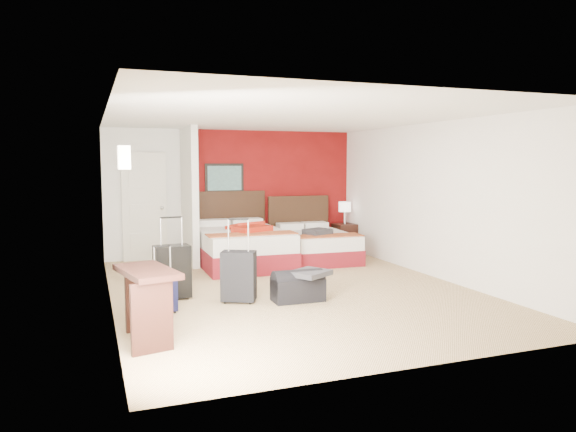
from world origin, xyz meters
name	(u,v)px	position (x,y,z in m)	size (l,w,h in m)	color
ground	(290,289)	(0.00, 0.00, 0.00)	(6.50, 6.50, 0.00)	tan
room_walls	(177,200)	(-1.40, 1.42, 1.26)	(5.02, 6.52, 2.50)	white
red_accent_panel	(269,192)	(0.75, 3.23, 1.25)	(3.50, 0.04, 2.50)	maroon
partition_wall	(189,196)	(-1.00, 2.61, 1.25)	(0.12, 1.20, 2.50)	silver
entry_door	(144,207)	(-1.75, 3.20, 1.02)	(0.82, 0.06, 2.05)	silver
bed_left	(242,248)	(-0.16, 2.07, 0.32)	(1.50, 2.14, 0.64)	silver
bed_right	(316,246)	(1.30, 2.08, 0.26)	(1.23, 1.76, 0.53)	white
red_suitcase_open	(249,228)	(-0.06, 1.97, 0.70)	(0.62, 0.86, 0.11)	#A31E0E
jacket_bundle	(318,232)	(1.20, 1.78, 0.58)	(0.46, 0.37, 0.11)	#333337
nightstand	(345,238)	(2.27, 2.81, 0.29)	(0.42, 0.42, 0.58)	black
table_lamp	(345,213)	(2.27, 2.81, 0.81)	(0.26, 0.26, 0.46)	white
suitcase_black	(172,273)	(-1.70, 0.03, 0.35)	(0.47, 0.30, 0.71)	black
suitcase_charcoal	(239,278)	(-0.90, -0.44, 0.33)	(0.44, 0.27, 0.65)	black
suitcase_navy	(163,295)	(-1.91, -0.64, 0.22)	(0.32, 0.20, 0.45)	black
duffel_bag	(298,288)	(-0.14, -0.65, 0.17)	(0.68, 0.36, 0.34)	black
jacket_draped	(310,273)	(0.01, -0.70, 0.38)	(0.50, 0.43, 0.07)	#39393E
desk	(148,305)	(-2.20, -1.64, 0.38)	(0.46, 0.91, 0.76)	black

